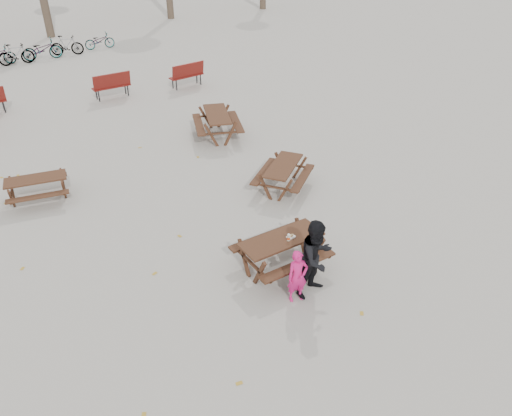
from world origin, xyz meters
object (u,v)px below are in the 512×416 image
food_tray (291,237)px  main_picnic_table (281,245)px  picnic_table_far (218,125)px  adult (316,258)px  picnic_table_east (283,177)px  picnic_table_north (38,189)px  child (298,276)px  soda_bottle (289,238)px

food_tray → main_picnic_table: bearing=152.9°
food_tray → picnic_table_far: food_tray is taller
adult → picnic_table_east: adult is taller
adult → picnic_table_north: 7.85m
adult → picnic_table_north: adult is taller
child → picnic_table_north: bearing=129.7°
child → picnic_table_far: (2.59, 7.91, -0.17)m
food_tray → soda_bottle: size_ratio=1.06×
soda_bottle → adult: bearing=-86.0°
soda_bottle → picnic_table_far: (2.20, 7.06, -0.44)m
main_picnic_table → picnic_table_north: main_picnic_table is taller
soda_bottle → picnic_table_north: soda_bottle is taller
child → food_tray: bearing=74.3°
main_picnic_table → picnic_table_east: (2.06, 2.84, -0.23)m
adult → picnic_table_north: bearing=109.1°
child → picnic_table_north: size_ratio=0.75×
child → adult: (0.45, 0.00, 0.27)m
child → adult: adult is taller
main_picnic_table → picnic_table_far: bearing=71.8°
adult → main_picnic_table: bearing=86.8°
adult → picnic_table_far: size_ratio=0.90×
food_tray → picnic_table_far: (2.10, 7.01, -0.39)m
main_picnic_table → food_tray: food_tray is taller
child → adult: 0.52m
main_picnic_table → adult: bearing=-82.6°
child → picnic_table_north: (-3.44, 6.80, -0.25)m
picnic_table_far → main_picnic_table: bearing=-177.1°
food_tray → adult: size_ratio=0.11×
food_tray → child: child is taller
child → picnic_table_far: bearing=84.7°
main_picnic_table → child: child is taller
soda_bottle → picnic_table_east: soda_bottle is taller
adult → picnic_table_east: size_ratio=1.01×
adult → picnic_table_far: (2.14, 7.91, -0.44)m
food_tray → picnic_table_north: food_tray is taller
food_tray → soda_bottle: (-0.10, -0.06, 0.05)m
picnic_table_far → food_tray: bearing=-175.5°
picnic_table_east → adult: bearing=-153.8°
soda_bottle → picnic_table_far: 7.41m
picnic_table_north → picnic_table_far: picnic_table_far is taller
picnic_table_far → child: bearing=-177.0°
picnic_table_north → main_picnic_table: bearing=-45.4°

